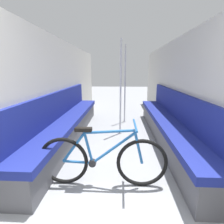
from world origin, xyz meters
name	(u,v)px	position (x,y,z in m)	size (l,w,h in m)	color
wall_left	(52,90)	(-1.28, 2.75, 1.03)	(0.10, 8.71, 2.07)	beige
wall_right	(185,91)	(1.28, 2.75, 1.03)	(0.10, 8.71, 2.07)	beige
bench_seat_row_left	(68,124)	(-1.02, 2.79, 0.32)	(0.47, 3.99, 1.00)	#4C4C51
bench_seat_row_right	(168,126)	(1.02, 2.79, 0.32)	(0.47, 3.99, 1.00)	#4C4C51
bicycle	(102,160)	(-0.15, 1.31, 0.34)	(1.59, 0.46, 0.80)	black
grab_pole_near	(121,90)	(0.06, 3.18, 1.00)	(0.08, 0.08, 2.05)	gray
grab_pole_far	(125,86)	(0.18, 4.10, 1.00)	(0.08, 0.08, 2.05)	gray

